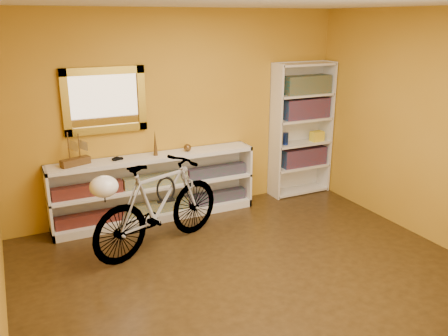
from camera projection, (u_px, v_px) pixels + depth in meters
name	position (u px, v px, depth m)	size (l,w,h in m)	color
floor	(254.00, 278.00, 4.68)	(4.50, 4.00, 0.01)	black
ceiling	(261.00, 1.00, 3.88)	(4.50, 4.00, 0.01)	silver
back_wall	(180.00, 114.00, 6.00)	(4.50, 0.01, 2.60)	#B67F1B
right_wall	(434.00, 129.00, 5.21)	(0.01, 4.00, 2.60)	#B67F1B
gilt_mirror	(105.00, 101.00, 5.50)	(0.98, 0.06, 0.78)	olive
wall_socket	(242.00, 182.00, 6.68)	(0.09, 0.01, 0.09)	silver
console_unit	(156.00, 188.00, 5.93)	(2.60, 0.35, 0.85)	silver
cd_row_lower	(157.00, 207.00, 5.99)	(2.50, 0.13, 0.14)	black
cd_row_upper	(156.00, 180.00, 5.88)	(2.50, 0.13, 0.14)	#1B507C
model_ship	(74.00, 148.00, 5.35)	(0.34, 0.13, 0.40)	#432B12
toy_car	(118.00, 160.00, 5.61)	(0.00, 0.00, 0.00)	black
bronze_ornament	(155.00, 143.00, 5.76)	(0.06, 0.06, 0.32)	brown
decorative_orb	(187.00, 148.00, 5.97)	(0.10, 0.10, 0.10)	brown
bookcase	(301.00, 130.00, 6.70)	(0.90, 0.30, 1.90)	silver
book_row_a	(303.00, 156.00, 6.85)	(0.70, 0.22, 0.26)	maroon
book_row_b	(305.00, 108.00, 6.63)	(0.70, 0.22, 0.28)	maroon
book_row_c	(307.00, 85.00, 6.53)	(0.70, 0.22, 0.25)	#1A565D
travel_mug	(286.00, 139.00, 6.60)	(0.08, 0.08, 0.17)	navy
red_tin	(290.00, 88.00, 6.46)	(0.14, 0.14, 0.18)	maroon
yellow_bag	(317.00, 136.00, 6.81)	(0.18, 0.12, 0.14)	yellow
bicycle	(159.00, 205.00, 5.16)	(1.74, 0.45, 1.02)	silver
helmet	(104.00, 187.00, 4.58)	(0.28, 0.27, 0.21)	white
u_lock	(166.00, 189.00, 5.18)	(0.22, 0.22, 0.02)	black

